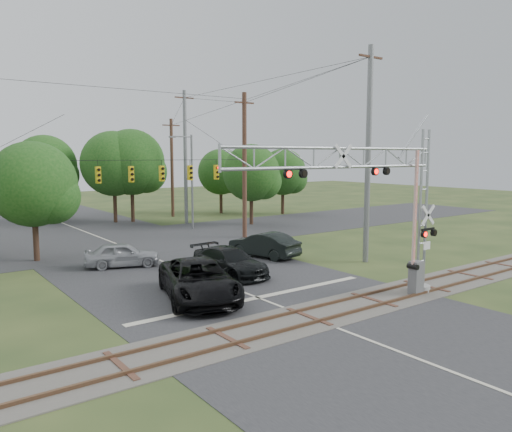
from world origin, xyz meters
TOP-DOWN VIEW (x-y plane):
  - ground at (0.00, 0.00)m, footprint 160.00×160.00m
  - road_main at (0.00, 10.00)m, footprint 14.00×90.00m
  - road_cross at (0.00, 24.00)m, footprint 90.00×12.00m
  - railroad_track at (0.00, 2.00)m, footprint 90.00×3.20m
  - crossing_gantry at (3.52, 1.63)m, footprint 12.05×1.00m
  - traffic_signal_span at (0.88, 20.00)m, footprint 19.34×0.36m
  - pickup_black at (-2.28, 6.97)m, footprint 4.90×7.12m
  - car_dark at (1.43, 10.01)m, footprint 2.48×5.39m
  - sedan_silver at (-2.54, 15.58)m, footprint 4.69×3.11m
  - suv_dark at (6.00, 12.88)m, footprint 2.86×5.19m
  - streetlight at (8.15, 26.42)m, footprint 2.24×0.23m
  - utility_poles at (2.02, 22.27)m, footprint 25.14×28.35m
  - treeline at (-2.47, 33.14)m, footprint 54.50×24.75m

SIDE VIEW (x-z plane):
  - ground at x=0.00m, z-range 0.00..0.00m
  - road_main at x=0.00m, z-range 0.00..0.02m
  - road_cross at x=0.00m, z-range 0.00..0.02m
  - railroad_track at x=0.00m, z-range -0.05..0.11m
  - sedan_silver at x=-2.54m, z-range 0.00..1.48m
  - car_dark at x=1.43m, z-range 0.00..1.53m
  - suv_dark at x=6.00m, z-range 0.00..1.62m
  - pickup_black at x=-2.28m, z-range 0.00..1.81m
  - streetlight at x=8.15m, z-range 0.50..8.90m
  - crossing_gantry at x=3.52m, z-range 0.95..8.77m
  - treeline at x=-2.47m, z-range 0.70..10.38m
  - traffic_signal_span at x=0.88m, z-range -0.09..11.41m
  - utility_poles at x=2.02m, z-range -0.49..12.63m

